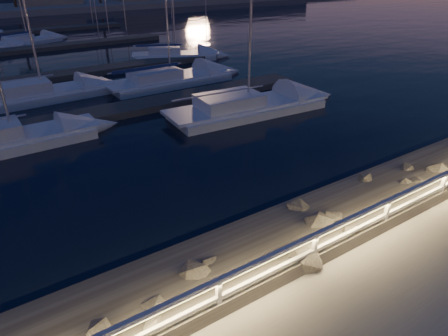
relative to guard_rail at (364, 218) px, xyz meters
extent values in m
plane|color=gray|center=(0.07, 0.00, -0.77)|extent=(400.00, 400.00, 0.00)
cube|color=gray|center=(0.07, -2.50, -0.87)|extent=(240.00, 5.00, 0.20)
cube|color=#6C675C|center=(0.07, 1.50, -1.07)|extent=(240.00, 3.45, 1.29)
plane|color=black|center=(0.07, 0.00, -1.97)|extent=(400.00, 400.00, 0.00)
cube|color=white|center=(-4.93, 0.00, -0.27)|extent=(0.11, 0.11, 1.00)
cube|color=white|center=(-1.93, 0.00, -0.27)|extent=(0.11, 0.11, 1.00)
cube|color=white|center=(1.07, 0.00, -0.27)|extent=(0.11, 0.11, 1.00)
cube|color=white|center=(4.07, 0.00, -0.27)|extent=(0.11, 0.11, 1.00)
cube|color=white|center=(0.07, 0.00, 0.23)|extent=(44.00, 0.12, 0.12)
cube|color=white|center=(0.07, 0.00, -0.27)|extent=(44.00, 0.09, 0.09)
cube|color=#FDD371|center=(0.07, -0.02, 0.15)|extent=(44.00, 0.04, 0.03)
sphere|color=#6C675C|center=(0.26, 0.48, -0.78)|extent=(0.80, 0.80, 0.80)
sphere|color=#6C675C|center=(-0.58, 2.36, -1.17)|extent=(0.97, 0.97, 0.97)
sphere|color=#6C675C|center=(2.20, 1.28, -0.94)|extent=(0.87, 0.87, 0.87)
sphere|color=#6C675C|center=(-6.43, 1.08, -0.90)|extent=(1.03, 1.03, 1.03)
sphere|color=#6C675C|center=(-4.83, 0.17, -0.71)|extent=(0.85, 0.85, 0.85)
cube|color=#585149|center=(0.07, 16.00, -1.17)|extent=(22.00, 2.00, 0.40)
cube|color=#585149|center=(0.07, 26.00, -1.17)|extent=(22.00, 2.00, 0.40)
cube|color=#585149|center=(0.07, 38.00, -1.17)|extent=(22.00, 2.00, 0.40)
cube|color=#585149|center=(0.07, 50.00, -1.17)|extent=(22.00, 2.00, 0.40)
cube|color=gray|center=(0.07, 74.00, -0.97)|extent=(160.00, 14.00, 1.20)
cube|color=silver|center=(-7.20, 14.28, -1.22)|extent=(7.21, 2.48, 0.61)
cube|color=silver|center=(-7.20, 14.28, -0.84)|extent=(7.80, 2.13, 0.17)
cube|color=silver|center=(4.87, 12.00, -1.22)|extent=(9.27, 3.66, 0.61)
cube|color=silver|center=(4.87, 12.00, -0.84)|extent=(9.99, 3.26, 0.17)
cube|color=silver|center=(3.61, 12.09, -0.45)|extent=(3.68, 2.51, 0.72)
cylinder|color=#B9B9BE|center=(2.98, 12.13, 0.10)|extent=(5.67, 0.49, 0.09)
cube|color=silver|center=(-4.46, 21.17, -1.22)|extent=(7.99, 2.91, 0.62)
cube|color=silver|center=(-4.46, 21.17, -0.83)|extent=(8.63, 2.54, 0.17)
cube|color=silver|center=(-5.56, 21.13, -0.44)|extent=(3.14, 2.08, 0.73)
cylinder|color=#B9B9BE|center=(-6.11, 21.11, 0.12)|extent=(4.94, 0.27, 0.09)
cube|color=silver|center=(8.02, 27.11, -1.22)|extent=(7.40, 5.05, 0.51)
cube|color=silver|center=(8.02, 27.11, -0.90)|extent=(7.79, 4.97, 0.14)
cube|color=silver|center=(7.12, 27.51, -0.58)|extent=(3.23, 2.74, 0.60)
cylinder|color=#B9B9BE|center=(6.68, 27.71, -0.11)|extent=(4.05, 1.88, 0.07)
cube|color=silver|center=(3.86, 19.88, -1.22)|extent=(8.70, 3.03, 0.58)
cube|color=silver|center=(3.86, 19.88, -0.86)|extent=(9.42, 2.61, 0.16)
cube|color=silver|center=(2.66, 19.86, -0.49)|extent=(3.40, 2.22, 0.69)
cylinder|color=#B9B9BE|center=(2.06, 19.85, 0.04)|extent=(5.41, 0.17, 0.08)
cube|color=silver|center=(-1.65, 42.21, -1.22)|extent=(7.07, 4.23, 0.48)
cube|color=silver|center=(-1.65, 42.21, -0.92)|extent=(7.50, 4.09, 0.13)
cube|color=silver|center=(-2.54, 41.92, -0.61)|extent=(3.00, 2.41, 0.57)
cylinder|color=#B9B9BE|center=(-2.98, 41.77, -0.17)|extent=(4.00, 1.39, 0.07)
camera|label=1|loc=(-8.52, -5.61, 6.51)|focal=32.00mm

